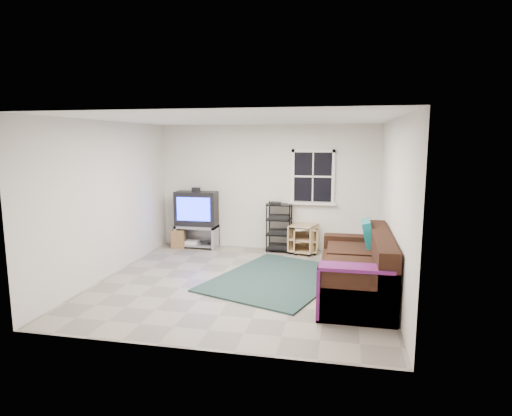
% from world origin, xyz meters
% --- Properties ---
extents(room, '(4.60, 4.62, 4.60)m').
position_xyz_m(room, '(0.95, 2.27, 1.48)').
color(room, gray).
rests_on(room, ground).
extents(tv_unit, '(0.88, 0.44, 1.30)m').
position_xyz_m(tv_unit, '(-1.48, 2.06, 0.71)').
color(tv_unit, gray).
rests_on(tv_unit, ground).
extents(av_rack, '(0.51, 0.37, 1.02)m').
position_xyz_m(av_rack, '(0.29, 2.09, 0.44)').
color(av_rack, black).
rests_on(av_rack, ground).
extents(side_table_left, '(0.61, 0.61, 0.59)m').
position_xyz_m(side_table_left, '(0.81, 2.07, 0.31)').
color(side_table_left, '#D0B380').
rests_on(side_table_left, ground).
extents(side_table_right, '(0.55, 0.55, 0.54)m').
position_xyz_m(side_table_right, '(0.81, 2.07, 0.30)').
color(side_table_right, '#D0B380').
rests_on(side_table_right, ground).
extents(sofa, '(1.00, 2.26, 1.03)m').
position_xyz_m(sofa, '(1.82, -0.22, 0.36)').
color(sofa, black).
rests_on(sofa, ground).
extents(shag_rug, '(2.50, 2.90, 0.03)m').
position_xyz_m(shag_rug, '(0.53, 0.27, 0.01)').
color(shag_rug, black).
rests_on(shag_rug, ground).
extents(paper_bag, '(0.30, 0.21, 0.39)m').
position_xyz_m(paper_bag, '(-1.86, 1.91, 0.20)').
color(paper_bag, olive).
rests_on(paper_bag, ground).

